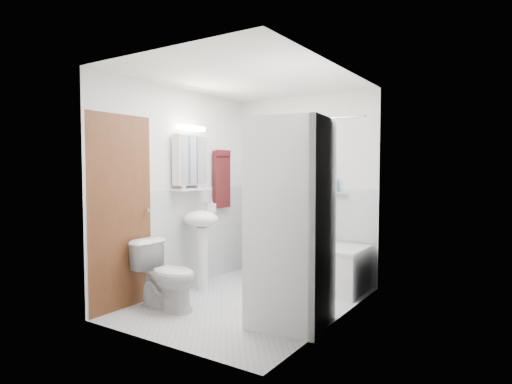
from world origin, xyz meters
The scene contains 20 objects.
floor centered at (0.00, 0.00, 0.00)m, with size 2.60×2.60×0.00m, color silver.
room_walls centered at (0.00, 0.00, 1.49)m, with size 2.60×2.60×2.60m.
wainscot centered at (0.00, 0.29, 0.60)m, with size 1.98×2.58×2.58m.
door centered at (-0.95, -0.55, 1.00)m, with size 0.05×2.00×2.00m.
bathtub centered at (0.26, 0.92, 0.29)m, with size 1.39×0.66×0.53m.
tub_spout centered at (0.46, 1.25, 0.85)m, with size 0.04×0.04×0.12m, color silver.
curtain_rod centered at (0.26, 0.65, 2.00)m, with size 0.02×0.02×1.57m, color silver.
shower_curtain centered at (-0.15, 0.65, 1.25)m, with size 0.55×0.02×1.45m.
sink centered at (-0.75, 0.11, 0.70)m, with size 0.44×0.37×1.04m.
medicine_cabinet centered at (-0.90, 0.10, 1.57)m, with size 0.13×0.50×0.71m.
shelf centered at (-0.89, 0.10, 1.20)m, with size 0.18×0.54×0.03m, color silver.
shower_caddy centered at (0.51, 1.24, 1.15)m, with size 0.22×0.06×0.02m, color silver.
towel centered at (-0.94, 0.75, 1.32)m, with size 0.07×0.32×0.78m.
washer_dryer centered at (0.68, -0.31, 0.95)m, with size 0.77×0.76×1.90m.
toilet centered at (-0.60, -0.62, 0.35)m, with size 0.39×0.71×0.69m, color white.
soap_pump centered at (-0.71, 0.25, 0.95)m, with size 0.08×0.17×0.08m, color gray.
shelf_bottle centered at (-0.89, -0.05, 1.25)m, with size 0.07×0.18×0.07m, color gray.
shelf_cup centered at (-0.89, 0.22, 1.26)m, with size 0.10×0.09×0.10m, color gray.
shampoo_a centered at (0.35, 1.24, 1.23)m, with size 0.13×0.17×0.13m, color gray.
shampoo_b centered at (0.47, 1.24, 1.20)m, with size 0.08×0.21×0.08m, color #2A6AA8.
Camera 1 is at (2.55, -3.76, 1.45)m, focal length 30.00 mm.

